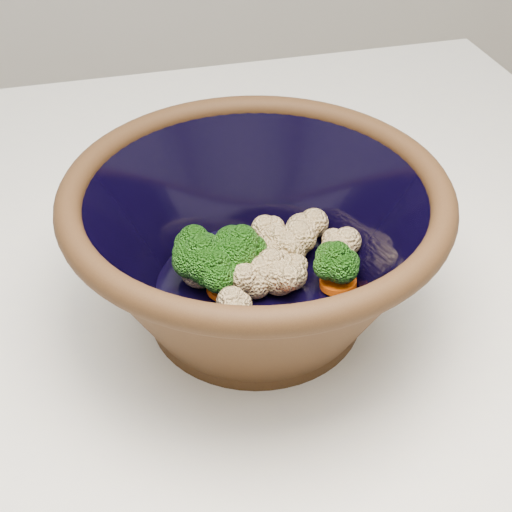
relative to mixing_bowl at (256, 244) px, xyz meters
name	(u,v)px	position (x,y,z in m)	size (l,w,h in m)	color
mixing_bowl	(256,244)	(0.00, 0.00, 0.00)	(0.32, 0.32, 0.14)	black
vegetable_pile	(252,259)	(0.00, 0.01, -0.02)	(0.17, 0.13, 0.05)	#608442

